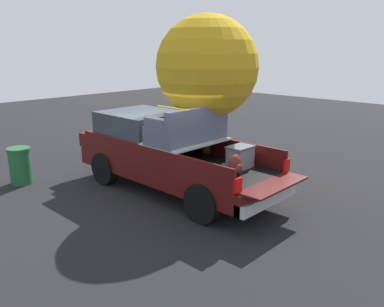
{
  "coord_description": "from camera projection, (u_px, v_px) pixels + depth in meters",
  "views": [
    {
      "loc": [
        -6.79,
        6.53,
        3.54
      ],
      "look_at": [
        -0.6,
        0.0,
        1.1
      ],
      "focal_mm": 36.8,
      "sensor_mm": 36.0,
      "label": 1
    }
  ],
  "objects": [
    {
      "name": "ground_plane",
      "position": [
        175.0,
        191.0,
        10.01
      ],
      "size": [
        40.0,
        40.0,
        0.0
      ],
      "primitive_type": "plane",
      "color": "black"
    },
    {
      "name": "pickup_truck",
      "position": [
        164.0,
        151.0,
        10.01
      ],
      "size": [
        6.05,
        2.06,
        2.23
      ],
      "color": "#470F0F",
      "rests_on": "ground_plane"
    },
    {
      "name": "tree_background",
      "position": [
        207.0,
        68.0,
        9.67
      ],
      "size": [
        2.53,
        2.53,
        4.34
      ],
      "color": "brown",
      "rests_on": "ground_plane"
    },
    {
      "name": "trash_can",
      "position": [
        20.0,
        166.0,
        10.45
      ],
      "size": [
        0.6,
        0.6,
        0.98
      ],
      "color": "#1E592D",
      "rests_on": "ground_plane"
    }
  ]
}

